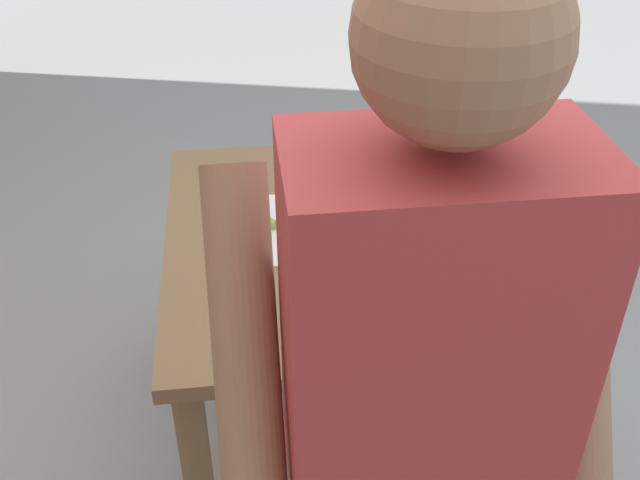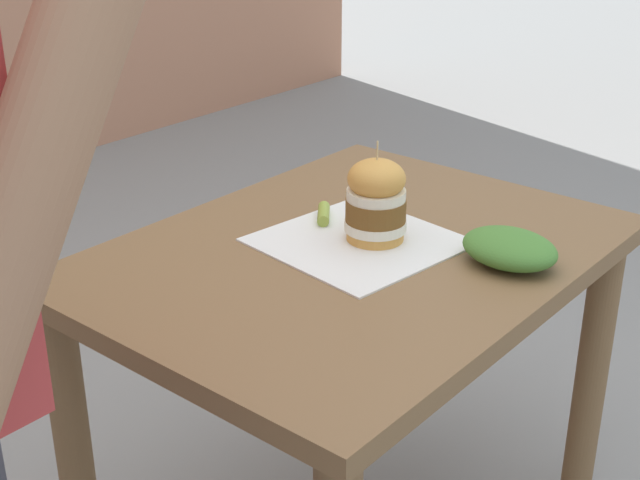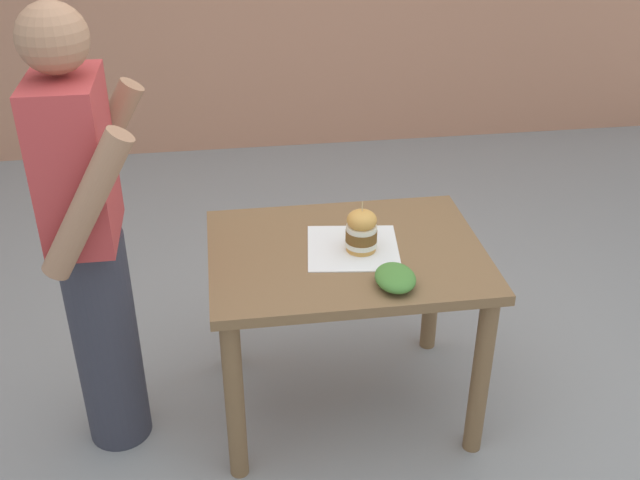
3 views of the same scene
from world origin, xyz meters
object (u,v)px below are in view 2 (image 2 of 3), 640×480
Objects in this scene: pickle_spear at (324,214)px; side_salad at (510,248)px; patio_table at (352,309)px; sandwich at (376,200)px.

side_salad is at bearing -171.45° from pickle_spear.
side_salad reaches higher than patio_table.
patio_table is at bearing 25.04° from side_salad.
patio_table is 5.18× the size of sandwich.
side_salad is (-0.25, -0.07, -0.05)m from sandwich.
pickle_spear is (0.14, -0.01, -0.07)m from sandwich.
pickle_spear is 0.40m from side_salad.
patio_table is at bearing 76.75° from sandwich.
patio_table is 0.22m from sandwich.
side_salad is (-0.39, -0.06, 0.02)m from pickle_spear.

